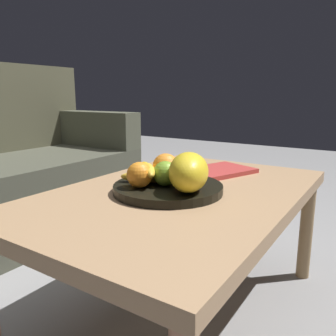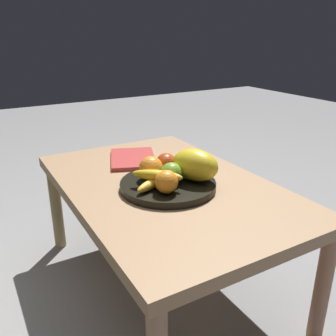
# 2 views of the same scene
# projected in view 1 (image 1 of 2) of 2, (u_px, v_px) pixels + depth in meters

# --- Properties ---
(ground_plane) EXTENTS (8.00, 8.00, 0.00)m
(ground_plane) POSITION_uv_depth(u_px,v_px,m) (180.00, 313.00, 1.15)
(ground_plane) COLOR gray
(coffee_table) EXTENTS (1.04, 0.67, 0.43)m
(coffee_table) POSITION_uv_depth(u_px,v_px,m) (181.00, 204.00, 1.07)
(coffee_table) COLOR #A57F59
(coffee_table) RESTS_ON ground_plane
(fruit_bowl) EXTENTS (0.33, 0.33, 0.03)m
(fruit_bowl) POSITION_uv_depth(u_px,v_px,m) (168.00, 188.00, 1.02)
(fruit_bowl) COLOR black
(fruit_bowl) RESTS_ON coffee_table
(melon_large_front) EXTENTS (0.20, 0.17, 0.11)m
(melon_large_front) POSITION_uv_depth(u_px,v_px,m) (189.00, 172.00, 0.94)
(melon_large_front) COLOR yellow
(melon_large_front) RESTS_ON fruit_bowl
(orange_front) EXTENTS (0.08, 0.08, 0.08)m
(orange_front) POSITION_uv_depth(u_px,v_px,m) (139.00, 175.00, 0.98)
(orange_front) COLOR orange
(orange_front) RESTS_ON fruit_bowl
(orange_left) EXTENTS (0.08, 0.08, 0.08)m
(orange_left) POSITION_uv_depth(u_px,v_px,m) (166.00, 166.00, 1.07)
(orange_left) COLOR orange
(orange_left) RESTS_ON fruit_bowl
(apple_front) EXTENTS (0.07, 0.07, 0.07)m
(apple_front) POSITION_uv_depth(u_px,v_px,m) (165.00, 174.00, 1.00)
(apple_front) COLOR olive
(apple_front) RESTS_ON fruit_bowl
(apple_left) EXTENTS (0.08, 0.08, 0.08)m
(apple_left) POSITION_uv_depth(u_px,v_px,m) (189.00, 169.00, 1.05)
(apple_left) COLOR #AE3E15
(apple_left) RESTS_ON fruit_bowl
(banana_bunch) EXTENTS (0.14, 0.17, 0.06)m
(banana_bunch) POSITION_uv_depth(u_px,v_px,m) (148.00, 173.00, 1.03)
(banana_bunch) COLOR yellow
(banana_bunch) RESTS_ON fruit_bowl
(magazine) EXTENTS (0.30, 0.26, 0.02)m
(magazine) POSITION_uv_depth(u_px,v_px,m) (219.00, 171.00, 1.28)
(magazine) COLOR #B53935
(magazine) RESTS_ON coffee_table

